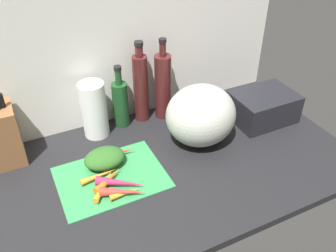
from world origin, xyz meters
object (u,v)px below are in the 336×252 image
(knife_block, at_px, (2,135))
(bottle_0, at_px, (121,103))
(carrot_4, at_px, (125,193))
(dish_rack, at_px, (263,107))
(bottle_1, at_px, (141,87))
(carrot_0, at_px, (120,183))
(cutting_board, at_px, (111,177))
(carrot_5, at_px, (99,176))
(carrot_6, at_px, (123,192))
(paper_towel_roll, at_px, (94,110))
(winter_squash, at_px, (201,115))
(carrot_7, at_px, (114,153))
(carrot_2, at_px, (108,180))
(carrot_1, at_px, (104,184))
(bottle_2, at_px, (163,86))
(carrot_3, at_px, (114,161))

(knife_block, xyz_separation_m, bottle_0, (0.47, 0.03, -0.01))
(carrot_4, distance_m, dish_rack, 0.73)
(bottle_1, bearing_deg, knife_block, -176.37)
(carrot_4, height_order, knife_block, knife_block)
(carrot_0, bearing_deg, cutting_board, 101.91)
(carrot_4, relative_size, carrot_5, 0.78)
(bottle_0, bearing_deg, carrot_0, -111.04)
(bottle_0, relative_size, bottle_1, 0.77)
(carrot_6, xyz_separation_m, paper_towel_roll, (0.03, 0.39, 0.09))
(bottle_1, bearing_deg, winter_squash, -59.38)
(bottle_0, xyz_separation_m, bottle_1, (0.10, 0.01, 0.05))
(carrot_0, bearing_deg, carrot_7, 78.80)
(carrot_4, bearing_deg, carrot_2, 112.15)
(cutting_board, distance_m, carrot_4, 0.11)
(carrot_1, distance_m, bottle_2, 0.52)
(carrot_7, distance_m, paper_towel_roll, 0.21)
(carrot_5, height_order, dish_rack, dish_rack)
(carrot_6, height_order, bottle_0, bottle_0)
(cutting_board, height_order, winter_squash, winter_squash)
(carrot_4, bearing_deg, cutting_board, 97.05)
(carrot_0, xyz_separation_m, carrot_6, (-0.01, -0.04, -0.00))
(knife_block, bearing_deg, bottle_1, 3.63)
(carrot_1, relative_size, knife_block, 0.56)
(paper_towel_roll, bearing_deg, carrot_6, -94.11)
(cutting_board, height_order, carrot_1, carrot_1)
(carrot_6, height_order, winter_squash, winter_squash)
(carrot_7, distance_m, dish_rack, 0.68)
(cutting_board, distance_m, carrot_7, 0.11)
(carrot_3, xyz_separation_m, carrot_7, (0.01, 0.04, 0.01))
(dish_rack, bearing_deg, winter_squash, -177.85)
(carrot_0, bearing_deg, carrot_2, 134.22)
(carrot_2, height_order, winter_squash, winter_squash)
(bottle_0, bearing_deg, carrot_5, -123.77)
(carrot_6, distance_m, bottle_0, 0.44)
(carrot_7, xyz_separation_m, bottle_2, (0.30, 0.19, 0.13))
(carrot_4, bearing_deg, dish_rack, 13.93)
(bottle_0, bearing_deg, carrot_3, -116.92)
(cutting_board, bearing_deg, bottle_1, 50.71)
(carrot_3, bearing_deg, carrot_2, -119.13)
(carrot_3, bearing_deg, carrot_0, -98.08)
(carrot_1, height_order, carrot_6, carrot_6)
(carrot_5, bearing_deg, cutting_board, -13.48)
(knife_block, bearing_deg, bottle_0, 3.71)
(carrot_7, relative_size, bottle_0, 0.60)
(carrot_3, relative_size, knife_block, 0.38)
(carrot_4, relative_size, bottle_0, 0.38)
(carrot_0, height_order, carrot_1, carrot_0)
(carrot_7, bearing_deg, bottle_0, 62.03)
(carrot_1, relative_size, bottle_1, 0.44)
(paper_towel_roll, xyz_separation_m, dish_rack, (0.69, -0.21, -0.06))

